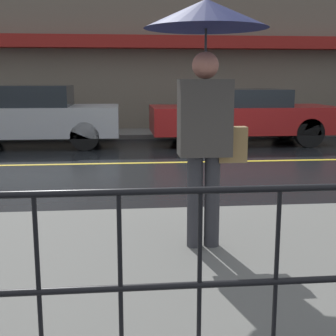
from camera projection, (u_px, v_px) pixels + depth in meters
name	position (u px, v px, depth m)	size (l,w,h in m)	color
ground_plane	(236.00, 161.00, 8.99)	(80.00, 80.00, 0.00)	black
sidewalk_far	(198.00, 133.00, 13.30)	(28.00, 1.70, 0.12)	slate
lane_marking	(236.00, 161.00, 8.98)	(25.20, 0.12, 0.01)	gold
building_storefront	(194.00, 47.00, 13.80)	(28.00, 0.85, 4.99)	#706656
pedestrian	(206.00, 56.00, 3.80)	(1.01, 1.01, 2.06)	#333338
car_silver	(32.00, 115.00, 10.90)	(3.93, 1.77, 1.42)	#B2B5BA
car_red	(241.00, 115.00, 11.39)	(4.44, 1.86, 1.32)	maroon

